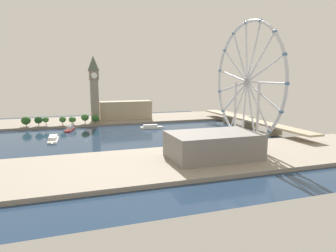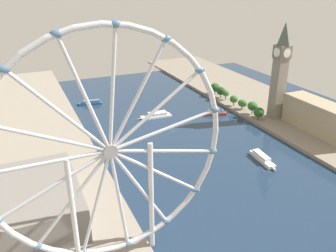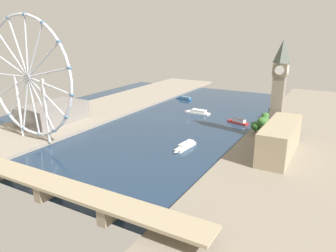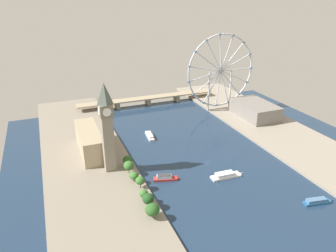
% 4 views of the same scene
% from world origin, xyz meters
% --- Properties ---
extents(ground_plane, '(410.78, 410.78, 0.00)m').
position_xyz_m(ground_plane, '(0.00, 0.00, 0.00)').
color(ground_plane, '#1E334C').
extents(riverbank_left, '(90.00, 520.00, 3.00)m').
position_xyz_m(riverbank_left, '(-120.39, 0.00, 1.50)').
color(riverbank_left, gray).
rests_on(riverbank_left, ground_plane).
extents(riverbank_right, '(90.00, 520.00, 3.00)m').
position_xyz_m(riverbank_right, '(120.39, 0.00, 1.50)').
color(riverbank_right, gray).
rests_on(riverbank_right, ground_plane).
extents(clock_tower, '(13.11, 13.11, 90.11)m').
position_xyz_m(clock_tower, '(-100.62, 19.67, 49.81)').
color(clock_tower, gray).
rests_on(clock_tower, riverbank_left).
extents(parliament_block, '(22.00, 74.69, 26.43)m').
position_xyz_m(parliament_block, '(-113.38, 65.02, 16.22)').
color(parliament_block, tan).
rests_on(parliament_block, riverbank_left).
extents(tree_row_embankment, '(13.75, 96.18, 13.18)m').
position_xyz_m(tree_row_embankment, '(-84.34, -26.31, 10.56)').
color(tree_row_embankment, '#513823').
rests_on(tree_row_embankment, riverbank_left).
extents(ferris_wheel, '(109.06, 3.20, 111.92)m').
position_xyz_m(ferris_wheel, '(92.61, 136.48, 60.35)').
color(ferris_wheel, silver).
rests_on(ferris_wheel, riverbank_right).
extents(riverside_hall, '(43.28, 68.66, 19.99)m').
position_xyz_m(riverside_hall, '(123.44, 88.11, 13.00)').
color(riverside_hall, gray).
rests_on(riverside_hall, riverbank_right).
extents(tour_boat_0, '(36.07, 10.34, 5.26)m').
position_xyz_m(tour_boat_0, '(2.54, -33.18, 2.16)').
color(tour_boat_0, white).
rests_on(tour_boat_0, ground_plane).
extents(tour_boat_1, '(29.13, 10.46, 4.76)m').
position_xyz_m(tour_boat_1, '(54.16, -98.66, 2.05)').
color(tour_boat_1, '#235684').
rests_on(tour_boat_1, ground_plane).
extents(tour_boat_2, '(8.91, 32.64, 5.24)m').
position_xyz_m(tour_boat_2, '(-37.25, 83.16, 2.19)').
color(tour_boat_2, white).
rests_on(tour_boat_2, ground_plane).
extents(tour_boat_3, '(27.48, 12.79, 5.99)m').
position_xyz_m(tour_boat_3, '(-54.59, -15.57, 2.43)').
color(tour_boat_3, '#B22D28').
rests_on(tour_boat_3, ground_plane).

